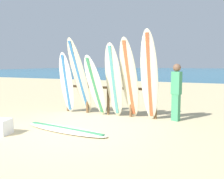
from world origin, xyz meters
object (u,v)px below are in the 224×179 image
surfboard_leaning_center_right (129,79)px  surfboard_leaning_right (149,76)px  surfboard_leaning_far_left (67,83)px  surfboard_lying_on_sand (65,129)px  beachgoer_standing (176,90)px  surfboard_leaning_left (80,77)px  surfboard_leaning_center (114,81)px  surfboard_leaning_center_left (95,86)px  surfboard_rack (108,95)px

surfboard_leaning_center_right → surfboard_leaning_right: surfboard_leaning_right is taller
surfboard_leaning_far_left → surfboard_leaning_center_right: bearing=0.7°
surfboard_leaning_right → surfboard_lying_on_sand: (-1.64, -1.80, -1.27)m
beachgoer_standing → surfboard_leaning_left: bearing=-174.5°
surfboard_leaning_center → beachgoer_standing: 1.87m
surfboard_leaning_center_right → surfboard_lying_on_sand: surfboard_leaning_center_right is taller
surfboard_leaning_left → surfboard_lying_on_sand: (0.73, -1.91, -1.20)m
surfboard_leaning_right → beachgoer_standing: surfboard_leaning_right is taller
surfboard_leaning_center → surfboard_leaning_right: surfboard_leaning_right is taller
surfboard_leaning_left → surfboard_leaning_center_left: size_ratio=1.28×
surfboard_leaning_center → beachgoer_standing: (1.83, 0.31, -0.23)m
surfboard_leaning_left → surfboard_leaning_right: bearing=-2.5°
surfboard_rack → surfboard_leaning_center_left: size_ratio=1.67×
surfboard_leaning_far_left → surfboard_lying_on_sand: 2.49m
surfboard_leaning_left → surfboard_leaning_center_left: (0.64, -0.12, -0.27)m
surfboard_leaning_center_left → surfboard_leaning_center_right: surfboard_leaning_center_right is taller
surfboard_rack → beachgoer_standing: size_ratio=1.95×
surfboard_leaning_far_left → surfboard_leaning_left: surfboard_leaning_left is taller
surfboard_leaning_far_left → surfboard_leaning_center_right: size_ratio=0.84×
surfboard_leaning_far_left → surfboard_leaning_center_left: 1.16m
surfboard_leaning_right → surfboard_lying_on_sand: size_ratio=1.02×
surfboard_leaning_center_left → surfboard_leaning_right: size_ratio=0.74×
surfboard_rack → surfboard_leaning_far_left: surfboard_leaning_far_left is taller
surfboard_lying_on_sand → surfboard_rack: bearing=85.9°
surfboard_rack → surfboard_leaning_far_left: (-1.40, -0.30, 0.38)m
surfboard_rack → beachgoer_standing: (2.17, -0.02, 0.27)m
surfboard_rack → surfboard_leaning_left: surfboard_leaning_left is taller
surfboard_leaning_right → surfboard_lying_on_sand: 2.74m
surfboard_leaning_far_left → surfboard_rack: bearing=12.2°
surfboard_lying_on_sand → beachgoer_standing: (2.33, 2.20, 0.88)m
surfboard_leaning_center_right → surfboard_leaning_center: bearing=-174.1°
beachgoer_standing → surfboard_rack: bearing=179.6°
surfboard_leaning_center_left → surfboard_lying_on_sand: bearing=-87.2°
surfboard_leaning_center_left → surfboard_rack: bearing=60.1°
surfboard_leaning_center → surfboard_leaning_center_right: 0.49m
surfboard_leaning_left → beachgoer_standing: surfboard_leaning_left is taller
surfboard_leaning_left → surfboard_leaning_center_left: surfboard_leaning_left is taller
surfboard_leaning_far_left → surfboard_leaning_center: surfboard_leaning_center is taller
surfboard_leaning_left → surfboard_leaning_center_left: 0.70m
surfboard_lying_on_sand → beachgoer_standing: bearing=43.4°
surfboard_leaning_center_left → surfboard_leaning_left: bearing=169.6°
surfboard_lying_on_sand → surfboard_leaning_center_right: bearing=63.2°
surfboard_lying_on_sand → surfboard_leaning_left: bearing=110.9°
surfboard_leaning_left → beachgoer_standing: size_ratio=1.49×
surfboard_leaning_center → beachgoer_standing: bearing=9.6°
surfboard_leaning_far_left → beachgoer_standing: 3.59m
surfboard_leaning_center_left → surfboard_leaning_center_right: (1.07, 0.15, 0.25)m
surfboard_rack → beachgoer_standing: bearing=-0.4°
surfboard_rack → surfboard_leaning_center_right: surfboard_leaning_center_right is taller
surfboard_leaning_left → beachgoer_standing: 3.09m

